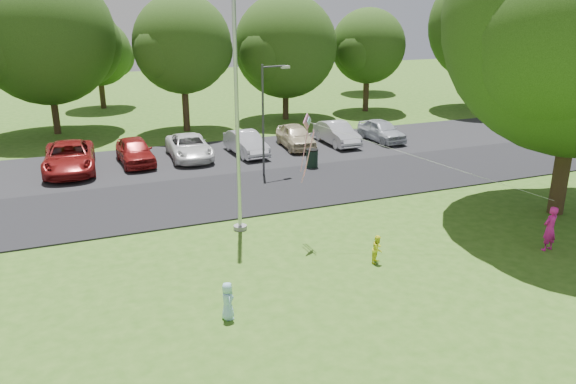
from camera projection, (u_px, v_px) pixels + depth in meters
name	position (u px, v px, depth m)	size (l,w,h in m)	color
ground	(392.00, 269.00, 17.89)	(120.00, 120.00, 0.00)	#335E18
park_road	(287.00, 187.00, 25.79)	(60.00, 6.00, 0.06)	black
parking_strip	(244.00, 154.00, 31.50)	(42.00, 7.00, 0.06)	black
flagpole	(237.00, 120.00, 19.72)	(0.50, 0.50, 10.00)	#B7BABF
street_lamp	(267.00, 110.00, 26.79)	(1.51, 0.39, 5.38)	#3F3F44
trash_can	(312.00, 159.00, 28.76)	(0.63, 0.63, 1.00)	black
tree_row	(224.00, 40.00, 37.94)	(64.35, 11.94, 10.88)	#332316
horizon_trees	(222.00, 50.00, 47.74)	(77.46, 7.20, 7.02)	#332316
parked_cars	(215.00, 144.00, 30.70)	(20.06, 5.33, 1.44)	maroon
woman	(550.00, 229.00, 19.03)	(0.58, 0.38, 1.58)	#DA1D95
child_yellow	(378.00, 249.00, 18.21)	(0.46, 0.36, 0.95)	yellow
child_blue	(228.00, 301.00, 14.91)	(0.52, 0.34, 1.06)	#9AD5EC
kite	(316.00, 137.00, 18.97)	(7.52, 4.25, 2.77)	pink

